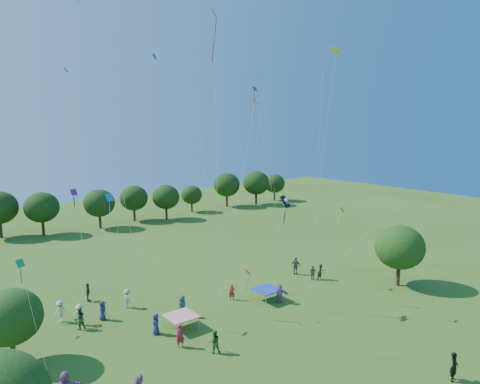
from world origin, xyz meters
name	(u,v)px	position (x,y,z in m)	size (l,w,h in m)	color
near_tree_north	(10,317)	(-14.37, 20.10, 3.38)	(4.11, 4.11, 5.24)	#422B19
near_tree_east	(400,247)	(18.59, 12.12, 3.91)	(4.80, 4.80, 6.08)	#422B19
treeline	(56,205)	(-1.73, 55.43, 4.09)	(88.01, 8.77, 6.77)	#422B19
tent_red_stripe	(181,316)	(-2.99, 17.61, 1.04)	(2.20, 2.20, 1.10)	red
tent_blue	(267,289)	(5.89, 17.50, 1.04)	(2.20, 2.20, 1.10)	#1A3BAE
man_in_black	(454,367)	(6.71, 1.04, 0.93)	(0.70, 0.45, 1.87)	black
crowd_person_0	(102,311)	(-7.26, 22.94, 0.80)	(0.79, 0.43, 1.60)	navy
crowd_person_1	(180,336)	(-4.52, 15.18, 0.87)	(0.65, 0.42, 1.74)	maroon
crowd_person_2	(321,272)	(13.80, 17.93, 0.85)	(0.84, 0.45, 1.70)	#235137
crowd_person_3	(60,311)	(-10.04, 24.74, 0.89)	(1.17, 0.52, 1.79)	beige
crowd_person_4	(313,273)	(13.14, 18.48, 0.73)	(0.86, 0.39, 1.47)	#463B38
crowd_person_6	(182,306)	(-1.81, 19.45, 0.91)	(0.89, 0.48, 1.81)	navy
crowd_person_8	(214,342)	(-3.04, 13.06, 0.83)	(0.81, 0.44, 1.65)	#285122
crowd_person_9	(127,298)	(-4.67, 23.91, 0.84)	(1.10, 0.49, 1.68)	tan
crowd_person_10	(88,292)	(-6.90, 27.40, 0.85)	(1.00, 0.46, 1.71)	#403A33
crowd_person_11	(279,294)	(6.41, 16.37, 0.88)	(1.64, 0.59, 1.76)	#925590
crowd_person_12	(156,324)	(-4.98, 18.02, 0.82)	(0.81, 0.44, 1.64)	navy
crowd_person_13	(232,292)	(3.48, 19.55, 0.75)	(0.56, 0.36, 1.50)	maroon
crowd_person_14	(79,319)	(-9.26, 22.48, 0.86)	(0.85, 0.46, 1.73)	#24552A
crowd_person_15	(80,314)	(-8.97, 23.27, 0.86)	(1.12, 0.50, 1.72)	beige
crowd_person_16	(296,266)	(12.90, 20.63, 0.94)	(1.10, 0.50, 1.88)	#413534
pirate_kite	(286,203)	(5.88, 15.24, 9.35)	(1.42, 2.05, 8.63)	black
red_high_kite	(215,76)	(-0.83, 15.81, 19.27)	(3.45, 4.99, 22.74)	red
small_kite_0	(261,126)	(13.39, 27.02, 15.68)	(3.30, 8.64, 18.88)	#D90C44
small_kite_1	(244,163)	(-0.63, 12.77, 13.19)	(2.47, 2.28, 16.22)	orange
small_kite_2	(337,225)	(8.84, 12.19, 7.58)	(2.16, 2.05, 7.78)	#C0C811
small_kite_3	(0,248)	(-13.57, 27.01, 6.32)	(7.12, 2.49, 6.72)	green
small_kite_4	(143,110)	(-0.17, 28.78, 17.21)	(8.42, 5.15, 21.52)	#1322C5
small_kite_5	(81,231)	(-10.65, 16.52, 9.26)	(0.58, 3.13, 10.54)	#671583
small_kite_6	(202,150)	(1.94, 21.87, 13.57)	(1.83, 5.06, 17.85)	silver
small_kite_7	(265,108)	(8.86, 21.31, 17.45)	(3.05, 1.29, 20.65)	#0DA7D1
small_kite_8	(246,276)	(2.10, 15.90, 3.67)	(1.76, 3.38, 2.97)	red
small_kite_9	(321,115)	(11.81, 16.87, 16.74)	(0.74, 0.79, 20.39)	#FD990D
small_kite_10	(327,118)	(5.80, 10.98, 16.31)	(1.72, 3.95, 19.84)	yellow
small_kite_11	(24,280)	(-13.81, 17.77, 6.45)	(0.60, 4.13, 6.33)	#188449
small_kite_12	(109,211)	(-6.59, 22.14, 9.11)	(0.72, 0.96, 9.22)	#1277B8
small_kite_13	(72,134)	(-7.56, 27.12, 15.01)	(0.67, 3.50, 19.25)	#641583
small_kite_14	(383,216)	(10.26, 8.86, 8.74)	(4.02, 6.39, 8.80)	silver
small_kite_15	(101,85)	(-11.22, 10.50, 17.67)	(4.57, 2.44, 21.52)	#0DC7D1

